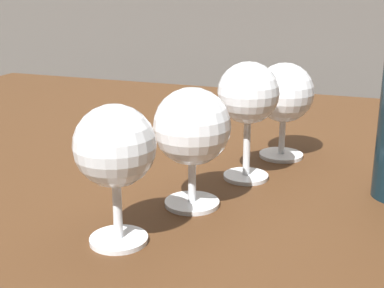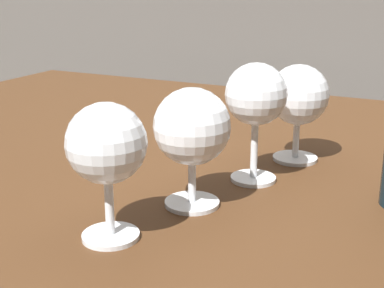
{
  "view_description": "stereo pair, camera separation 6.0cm",
  "coord_description": "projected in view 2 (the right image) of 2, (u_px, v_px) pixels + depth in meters",
  "views": [
    {
      "loc": [
        0.3,
        -0.75,
        1.0
      ],
      "look_at": [
        0.1,
        -0.21,
        0.82
      ],
      "focal_mm": 51.04,
      "sensor_mm": 36.0,
      "label": 1
    },
    {
      "loc": [
        0.36,
        -0.73,
        1.0
      ],
      "look_at": [
        0.1,
        -0.21,
        0.82
      ],
      "focal_mm": 51.04,
      "sensor_mm": 36.0,
      "label": 2
    }
  ],
  "objects": [
    {
      "name": "dining_table",
      "position": [
        192.0,
        197.0,
        0.88
      ],
      "size": [
        1.3,
        0.9,
        0.75
      ],
      "color": "#472B16",
      "rests_on": "ground_plane"
    },
    {
      "name": "wine_glass_pinot",
      "position": [
        106.0,
        147.0,
        0.52
      ],
      "size": [
        0.08,
        0.08,
        0.14
      ],
      "color": "white",
      "rests_on": "dining_table"
    },
    {
      "name": "wine_glass_port",
      "position": [
        192.0,
        129.0,
        0.6
      ],
      "size": [
        0.09,
        0.09,
        0.14
      ],
      "color": "white",
      "rests_on": "dining_table"
    },
    {
      "name": "wine_glass_amber",
      "position": [
        256.0,
        98.0,
        0.67
      ],
      "size": [
        0.08,
        0.08,
        0.15
      ],
      "color": "white",
      "rests_on": "dining_table"
    },
    {
      "name": "wine_glass_white",
      "position": [
        299.0,
        96.0,
        0.75
      ],
      "size": [
        0.08,
        0.08,
        0.14
      ],
      "color": "white",
      "rests_on": "dining_table"
    }
  ]
}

